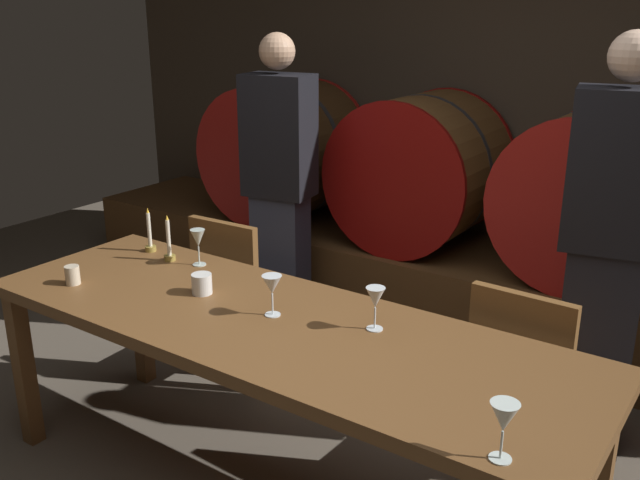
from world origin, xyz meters
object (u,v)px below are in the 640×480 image
wine_glass_far_right (504,419)px  chair_left (239,290)px  guest_right (608,250)px  wine_glass_center_right (375,299)px  cup_right (202,284)px  wine_glass_far_left (198,239)px  cup_left (72,275)px  guest_left (280,186)px  dining_table (273,338)px  wine_barrel_far_left (285,151)px  wine_glass_center_left (272,286)px  wine_barrel_center_left (420,170)px  candle_right (169,248)px  wine_barrel_center_right (594,195)px  candle_left (150,239)px  chair_right (526,378)px

wine_glass_far_right → chair_left: bearing=150.7°
guest_right → wine_glass_center_right: guest_right is taller
wine_glass_center_right → cup_right: (-0.74, -0.11, -0.08)m
wine_glass_far_left → cup_left: size_ratio=2.09×
chair_left → wine_glass_center_right: 1.28m
guest_left → cup_left: size_ratio=21.93×
wine_glass_far_left → wine_glass_center_right: bearing=-6.9°
dining_table → guest_left: 1.56m
wine_barrel_far_left → cup_left: (0.53, -2.14, -0.10)m
wine_glass_center_left → wine_glass_far_left: bearing=158.9°
wine_glass_center_left → cup_right: size_ratio=1.92×
wine_barrel_center_left → wine_glass_center_right: (0.74, -1.80, -0.03)m
candle_right → wine_barrel_center_right: bearing=50.6°
chair_left → guest_left: (-0.17, 0.58, 0.40)m
dining_table → wine_glass_far_left: 0.71m
wine_barrel_center_right → cup_right: size_ratio=11.15×
wine_barrel_far_left → wine_glass_far_left: bearing=-64.5°
wine_barrel_far_left → wine_glass_center_left: 2.37m
guest_right → candle_left: (-1.85, -0.80, -0.09)m
wine_barrel_center_right → candle_left: size_ratio=4.35×
dining_table → guest_right: bearing=49.6°
candle_left → dining_table: bearing=-15.9°
wine_barrel_center_left → guest_left: guest_left is taller
guest_right → candle_right: 1.89m
guest_right → wine_glass_center_right: 1.08m
candle_right → wine_glass_center_left: bearing=-14.7°
wine_barrel_center_left → wine_glass_center_right: wine_barrel_center_left is taller
candle_right → cup_left: candle_right is taller
candle_right → wine_glass_center_right: (1.12, -0.08, 0.06)m
chair_left → candle_right: 0.55m
chair_right → wine_glass_far_left: bearing=16.5°
wine_barrel_center_right → cup_right: wine_barrel_center_right is taller
wine_barrel_center_right → candle_left: 2.30m
guest_right → chair_left: bearing=2.1°
dining_table → chair_left: (-0.75, 0.66, -0.21)m
chair_left → cup_right: size_ratio=10.64×
candle_left → candle_right: bearing=-12.7°
wine_barrel_far_left → wine_glass_far_left: (0.80, -1.68, -0.02)m
candle_right → wine_glass_far_left: candle_right is taller
wine_glass_far_left → candle_left: bearing=179.5°
chair_left → wine_glass_center_left: bearing=136.9°
candle_right → wine_glass_far_left: 0.16m
wine_barrel_center_right → wine_glass_center_right: size_ratio=5.75×
cup_right → guest_left: bearing=114.1°
candle_right → wine_glass_far_right: (1.77, -0.55, 0.06)m
wine_barrel_center_left → chair_left: (-0.36, -1.29, -0.43)m
chair_left → wine_glass_center_right: bearing=152.8°
wine_glass_center_left → chair_right: bearing=36.7°
chair_right → wine_glass_far_right: (0.23, -0.94, 0.40)m
wine_glass_far_right → wine_glass_far_left: bearing=160.1°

